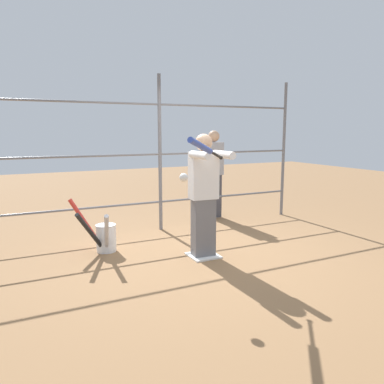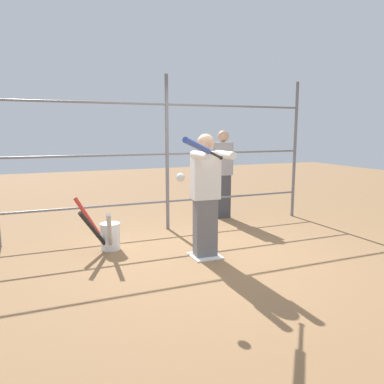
# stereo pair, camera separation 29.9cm
# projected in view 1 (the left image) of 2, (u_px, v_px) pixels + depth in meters

# --- Properties ---
(ground_plane) EXTENTS (24.00, 24.00, 0.00)m
(ground_plane) POSITION_uv_depth(u_px,v_px,m) (203.00, 256.00, 5.21)
(ground_plane) COLOR olive
(home_plate) EXTENTS (0.40, 0.40, 0.02)m
(home_plate) POSITION_uv_depth(u_px,v_px,m) (203.00, 255.00, 5.21)
(home_plate) COLOR white
(home_plate) RESTS_ON ground
(fence_backstop) EXTENTS (5.43, 0.06, 2.66)m
(fence_backstop) POSITION_uv_depth(u_px,v_px,m) (160.00, 154.00, 6.41)
(fence_backstop) COLOR slate
(fence_backstop) RESTS_ON ground
(batter) EXTENTS (0.43, 0.59, 1.69)m
(batter) POSITION_uv_depth(u_px,v_px,m) (204.00, 192.00, 5.05)
(batter) COLOR slate
(batter) RESTS_ON ground
(baseball_bat_swinging) EXTENTS (0.74, 0.60, 0.29)m
(baseball_bat_swinging) POSITION_uv_depth(u_px,v_px,m) (203.00, 147.00, 4.08)
(baseball_bat_swinging) COLOR black
(softball_in_flight) EXTENTS (0.10, 0.10, 0.10)m
(softball_in_flight) POSITION_uv_depth(u_px,v_px,m) (184.00, 178.00, 4.09)
(softball_in_flight) COLOR white
(bat_bucket) EXTENTS (0.63, 0.80, 0.78)m
(bat_bucket) POSITION_uv_depth(u_px,v_px,m) (104.00, 236.00, 5.35)
(bat_bucket) COLOR white
(bat_bucket) RESTS_ON ground
(bystander_behind_fence) EXTENTS (0.36, 0.22, 1.73)m
(bystander_behind_fence) POSITION_uv_depth(u_px,v_px,m) (214.00, 173.00, 7.43)
(bystander_behind_fence) COLOR #3F3F47
(bystander_behind_fence) RESTS_ON ground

